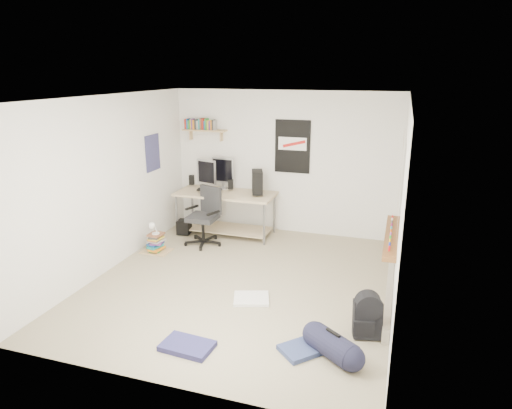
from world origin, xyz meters
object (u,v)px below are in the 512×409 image
(book_stack, at_px, (156,243))
(duffel_bag, at_px, (332,345))
(backpack, at_px, (367,319))
(office_chair, at_px, (203,216))
(desk, at_px, (226,214))

(book_stack, bearing_deg, duffel_bag, -32.04)
(backpack, xyz_separation_m, duffel_bag, (-0.30, -0.52, -0.06))
(office_chair, xyz_separation_m, backpack, (2.85, -1.98, -0.29))
(desk, xyz_separation_m, backpack, (2.67, -2.58, -0.16))
(backpack, height_order, book_stack, backpack)
(desk, xyz_separation_m, duffel_bag, (2.37, -3.09, -0.22))
(office_chair, relative_size, book_stack, 2.13)
(office_chair, relative_size, backpack, 2.39)
(desk, distance_m, office_chair, 0.63)
(office_chair, distance_m, backpack, 3.48)
(desk, bearing_deg, duffel_bag, -35.88)
(office_chair, xyz_separation_m, duffel_bag, (2.55, -2.50, -0.35))
(backpack, height_order, duffel_bag, duffel_bag)
(duffel_bag, bearing_deg, desk, 164.18)
(office_chair, distance_m, duffel_bag, 3.59)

